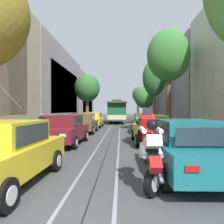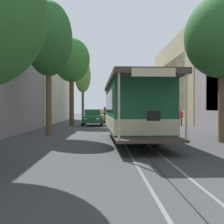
{
  "view_description": "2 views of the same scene",
  "coord_description": "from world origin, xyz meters",
  "px_view_note": "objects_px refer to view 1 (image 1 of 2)",
  "views": [
    {
      "loc": [
        0.65,
        -2.42,
        1.86
      ],
      "look_at": [
        -0.26,
        19.01,
        1.68
      ],
      "focal_mm": 34.24,
      "sensor_mm": 36.0,
      "label": 1
    },
    {
      "loc": [
        1.48,
        42.01,
        1.62
      ],
      "look_at": [
        0.53,
        12.23,
        1.29
      ],
      "focal_mm": 43.05,
      "sensor_mm": 36.0,
      "label": 2
    }
  ],
  "objects_px": {
    "parked_car_yellow_fourth_left": "(94,120)",
    "parked_car_yellow_second_right": "(151,129)",
    "cable_car_trolley": "(117,112)",
    "motorcycle_with_rider": "(150,147)",
    "pedestrian_on_left_pavement": "(42,122)",
    "parked_car_maroon_second_left": "(65,130)",
    "parked_car_green_mid_right": "(143,123)",
    "street_tree_kerb_right_second": "(169,56)",
    "street_tree_kerb_left_second": "(87,88)",
    "street_tree_kerb_right_fourth": "(144,97)",
    "parked_car_yellow_near_left": "(3,153)",
    "street_tree_kerb_right_mid": "(154,78)",
    "parked_car_teal_near_right": "(186,147)",
    "street_tree_kerb_right_far": "(138,95)",
    "parked_car_brown_mid_left": "(84,123)",
    "pedestrian_on_right_pavement": "(47,121)"
  },
  "relations": [
    {
      "from": "parked_car_yellow_fourth_left",
      "to": "parked_car_yellow_second_right",
      "type": "height_order",
      "value": "same"
    },
    {
      "from": "parked_car_yellow_fourth_left",
      "to": "cable_car_trolley",
      "type": "xyz_separation_m",
      "value": [
        2.36,
        7.76,
        0.86
      ]
    },
    {
      "from": "motorcycle_with_rider",
      "to": "pedestrian_on_left_pavement",
      "type": "xyz_separation_m",
      "value": [
        -6.91,
        11.66,
        -0.1
      ]
    },
    {
      "from": "parked_car_maroon_second_left",
      "to": "cable_car_trolley",
      "type": "bearing_deg",
      "value": 83.03
    },
    {
      "from": "parked_car_green_mid_right",
      "to": "cable_car_trolley",
      "type": "relative_size",
      "value": 0.48
    },
    {
      "from": "street_tree_kerb_right_second",
      "to": "motorcycle_with_rider",
      "type": "distance_m",
      "value": 14.49
    },
    {
      "from": "street_tree_kerb_left_second",
      "to": "street_tree_kerb_right_second",
      "type": "distance_m",
      "value": 16.29
    },
    {
      "from": "street_tree_kerb_right_fourth",
      "to": "parked_car_yellow_second_right",
      "type": "bearing_deg",
      "value": -95.4
    },
    {
      "from": "street_tree_kerb_right_second",
      "to": "street_tree_kerb_left_second",
      "type": "bearing_deg",
      "value": 123.58
    },
    {
      "from": "parked_car_yellow_near_left",
      "to": "parked_car_yellow_fourth_left",
      "type": "relative_size",
      "value": 1.0
    },
    {
      "from": "parked_car_yellow_fourth_left",
      "to": "motorcycle_with_rider",
      "type": "distance_m",
      "value": 18.66
    },
    {
      "from": "parked_car_yellow_second_right",
      "to": "street_tree_kerb_right_mid",
      "type": "bearing_deg",
      "value": 80.61
    },
    {
      "from": "parked_car_teal_near_right",
      "to": "cable_car_trolley",
      "type": "height_order",
      "value": "cable_car_trolley"
    },
    {
      "from": "parked_car_yellow_second_right",
      "to": "street_tree_kerb_right_fourth",
      "type": "bearing_deg",
      "value": 84.6
    },
    {
      "from": "parked_car_yellow_second_right",
      "to": "motorcycle_with_rider",
      "type": "bearing_deg",
      "value": -98.11
    },
    {
      "from": "street_tree_kerb_right_fourth",
      "to": "street_tree_kerb_right_far",
      "type": "bearing_deg",
      "value": 91.52
    },
    {
      "from": "parked_car_brown_mid_left",
      "to": "parked_car_green_mid_right",
      "type": "relative_size",
      "value": 0.99
    },
    {
      "from": "parked_car_brown_mid_left",
      "to": "pedestrian_on_left_pavement",
      "type": "bearing_deg",
      "value": -164.47
    },
    {
      "from": "street_tree_kerb_right_far",
      "to": "motorcycle_with_rider",
      "type": "xyz_separation_m",
      "value": [
        -3.13,
        -42.65,
        -4.21
      ]
    },
    {
      "from": "street_tree_kerb_left_second",
      "to": "cable_car_trolley",
      "type": "distance_m",
      "value": 5.6
    },
    {
      "from": "parked_car_teal_near_right",
      "to": "street_tree_kerb_left_second",
      "type": "xyz_separation_m",
      "value": [
        -6.88,
        25.31,
        4.31
      ]
    },
    {
      "from": "parked_car_yellow_near_left",
      "to": "pedestrian_on_left_pavement",
      "type": "height_order",
      "value": "pedestrian_on_left_pavement"
    },
    {
      "from": "motorcycle_with_rider",
      "to": "pedestrian_on_right_pavement",
      "type": "relative_size",
      "value": 1.21
    },
    {
      "from": "street_tree_kerb_right_mid",
      "to": "parked_car_yellow_near_left",
      "type": "bearing_deg",
      "value": -107.69
    },
    {
      "from": "parked_car_yellow_fourth_left",
      "to": "street_tree_kerb_right_far",
      "type": "bearing_deg",
      "value": 74.4
    },
    {
      "from": "cable_car_trolley",
      "to": "street_tree_kerb_right_mid",
      "type": "bearing_deg",
      "value": -34.72
    },
    {
      "from": "parked_car_green_mid_right",
      "to": "pedestrian_on_right_pavement",
      "type": "xyz_separation_m",
      "value": [
        -8.5,
        0.8,
        0.1
      ]
    },
    {
      "from": "parked_car_yellow_second_right",
      "to": "street_tree_kerb_right_second",
      "type": "distance_m",
      "value": 8.47
    },
    {
      "from": "parked_car_brown_mid_left",
      "to": "street_tree_kerb_right_far",
      "type": "xyz_separation_m",
      "value": [
        6.83,
        30.1,
        4.41
      ]
    },
    {
      "from": "parked_car_maroon_second_left",
      "to": "parked_car_teal_near_right",
      "type": "distance_m",
      "value": 7.17
    },
    {
      "from": "parked_car_yellow_near_left",
      "to": "cable_car_trolley",
      "type": "relative_size",
      "value": 0.48
    },
    {
      "from": "street_tree_kerb_right_mid",
      "to": "motorcycle_with_rider",
      "type": "height_order",
      "value": "street_tree_kerb_right_mid"
    },
    {
      "from": "street_tree_kerb_left_second",
      "to": "cable_car_trolley",
      "type": "xyz_separation_m",
      "value": [
        4.38,
        -0.53,
        -3.45
      ]
    },
    {
      "from": "parked_car_yellow_fourth_left",
      "to": "motorcycle_with_rider",
      "type": "height_order",
      "value": "motorcycle_with_rider"
    },
    {
      "from": "parked_car_brown_mid_left",
      "to": "parked_car_teal_near_right",
      "type": "xyz_separation_m",
      "value": [
        4.89,
        -11.27,
        0.0
      ]
    },
    {
      "from": "pedestrian_on_left_pavement",
      "to": "parked_car_maroon_second_left",
      "type": "bearing_deg",
      "value": -58.02
    },
    {
      "from": "parked_car_yellow_second_right",
      "to": "pedestrian_on_left_pavement",
      "type": "xyz_separation_m",
      "value": [
        -7.92,
        4.58,
        0.1
      ]
    },
    {
      "from": "parked_car_green_mid_right",
      "to": "street_tree_kerb_right_fourth",
      "type": "bearing_deg",
      "value": 83.55
    },
    {
      "from": "parked_car_yellow_near_left",
      "to": "street_tree_kerb_right_second",
      "type": "bearing_deg",
      "value": 61.84
    },
    {
      "from": "parked_car_yellow_second_right",
      "to": "street_tree_kerb_left_second",
      "type": "distance_m",
      "value": 21.07
    },
    {
      "from": "parked_car_maroon_second_left",
      "to": "parked_car_yellow_fourth_left",
      "type": "relative_size",
      "value": 1.0
    },
    {
      "from": "street_tree_kerb_right_far",
      "to": "motorcycle_with_rider",
      "type": "distance_m",
      "value": 42.97
    },
    {
      "from": "parked_car_yellow_second_right",
      "to": "pedestrian_on_right_pavement",
      "type": "height_order",
      "value": "pedestrian_on_right_pavement"
    },
    {
      "from": "street_tree_kerb_right_mid",
      "to": "street_tree_kerb_right_far",
      "type": "relative_size",
      "value": 1.18
    },
    {
      "from": "parked_car_yellow_near_left",
      "to": "parked_car_brown_mid_left",
      "type": "xyz_separation_m",
      "value": [
        -0.12,
        12.33,
        0.0
      ]
    },
    {
      "from": "parked_car_green_mid_right",
      "to": "pedestrian_on_left_pavement",
      "type": "bearing_deg",
      "value": -170.72
    },
    {
      "from": "parked_car_yellow_near_left",
      "to": "pedestrian_on_right_pavement",
      "type": "xyz_separation_m",
      "value": [
        -3.72,
        13.56,
        0.1
      ]
    },
    {
      "from": "parked_car_yellow_second_right",
      "to": "pedestrian_on_right_pavement",
      "type": "xyz_separation_m",
      "value": [
        -8.3,
        6.7,
        0.1
      ]
    },
    {
      "from": "parked_car_yellow_fourth_left",
      "to": "parked_car_yellow_second_right",
      "type": "xyz_separation_m",
      "value": [
        4.68,
        -11.21,
        0.0
      ]
    },
    {
      "from": "parked_car_yellow_fourth_left",
      "to": "parked_car_teal_near_right",
      "type": "distance_m",
      "value": 17.7
    }
  ]
}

